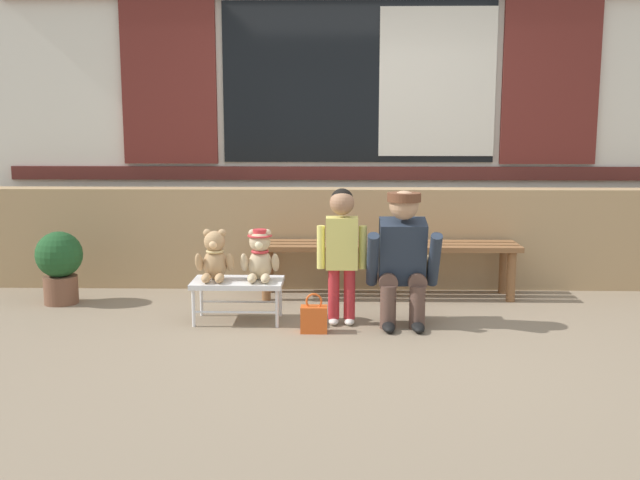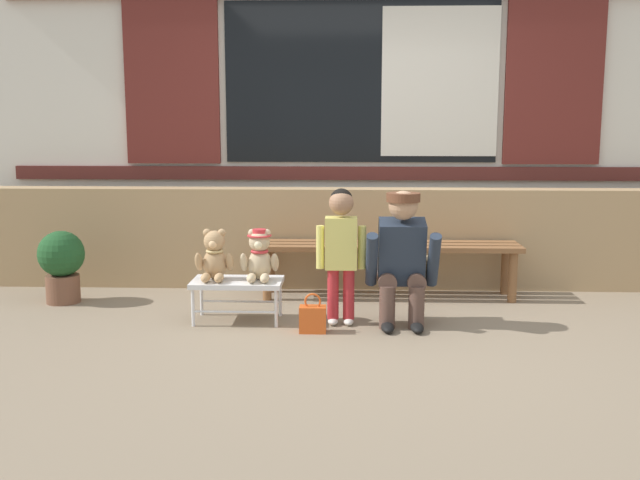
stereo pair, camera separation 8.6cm
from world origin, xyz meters
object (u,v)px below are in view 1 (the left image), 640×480
Objects in this scene: adult_crouching at (404,258)px; handbag_on_ground at (314,318)px; small_display_bench at (238,285)px; teddy_bear_plain at (215,257)px; wooden_bench_long at (387,252)px; teddy_bear_with_hat at (260,256)px; child_standing at (342,241)px; potted_plant at (59,263)px.

adult_crouching reaches higher than handbag_on_ground.
teddy_bear_plain reaches higher than small_display_bench.
wooden_bench_long is 7.72× the size of handbag_on_ground.
child_standing reaches higher than teddy_bear_with_hat.
teddy_bear_plain is at bearing -20.40° from potted_plant.
handbag_on_ground is (0.39, -0.27, -0.38)m from teddy_bear_with_hat.
teddy_bear_plain is at bearing -179.87° from teddy_bear_with_hat.
teddy_bear_with_hat is 1.69m from potted_plant.
small_display_bench is 1.19m from adult_crouching.
handbag_on_ground is (-0.19, -0.21, -0.50)m from child_standing.
wooden_bench_long is 5.78× the size of teddy_bear_plain.
teddy_bear_with_hat is at bearing 0.13° from teddy_bear_plain.
small_display_bench is at bearing -0.51° from teddy_bear_plain.
adult_crouching is at bearing -86.15° from wooden_bench_long.
wooden_bench_long is at bearing 93.85° from adult_crouching.
handbag_on_ground is at bearing -132.25° from child_standing.
wooden_bench_long is at bearing 34.76° from small_display_bench.
wooden_bench_long is 0.93m from child_standing.
wooden_bench_long is 2.58m from potted_plant.
small_display_bench is at bearing -18.36° from potted_plant.
small_display_bench is 0.81m from child_standing.
handbag_on_ground is at bearing -34.25° from teddy_bear_with_hat.
teddy_bear_plain is at bearing 176.27° from child_standing.
handbag_on_ground is at bearing -118.46° from wooden_bench_long.
teddy_bear_plain is at bearing 159.56° from handbag_on_ground.
adult_crouching is at bearing -1.58° from child_standing.
child_standing reaches higher than adult_crouching.
child_standing is (0.58, -0.06, 0.12)m from teddy_bear_with_hat.
teddy_bear_plain is 1.33m from adult_crouching.
handbag_on_ground is at bearing -20.41° from potted_plant.
small_display_bench is 0.25m from teddy_bear_plain.
small_display_bench is 1.12× the size of potted_plant.
teddy_bear_with_hat is (-0.95, -0.77, 0.10)m from wooden_bench_long.
child_standing reaches higher than potted_plant.
child_standing is at bearing -3.73° from teddy_bear_plain.
wooden_bench_long is 1.21m from handbag_on_ground.
handbag_on_ground is at bearing -25.58° from small_display_bench.
teddy_bear_plain is 0.38× the size of child_standing.
small_display_bench is 1.76× the size of teddy_bear_with_hat.
adult_crouching reaches higher than potted_plant.
child_standing is at bearing -13.84° from potted_plant.
wooden_bench_long is 1.49m from teddy_bear_plain.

